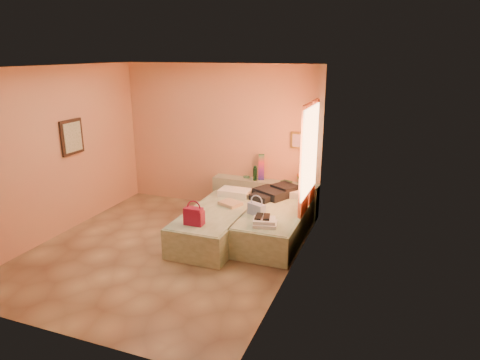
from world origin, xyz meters
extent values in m
plane|color=tan|center=(0.00, 0.00, 0.00)|extent=(4.50, 4.50, 0.00)
cube|color=tan|center=(0.00, 2.25, 1.40)|extent=(4.00, 0.02, 2.80)
cube|color=tan|center=(-2.00, 0.00, 1.40)|extent=(0.02, 4.50, 2.80)
cube|color=tan|center=(2.00, 0.00, 1.40)|extent=(0.02, 4.50, 2.80)
cube|color=white|center=(0.00, 0.00, 2.80)|extent=(4.00, 4.50, 0.02)
cube|color=beige|center=(1.98, 1.25, 1.50)|extent=(0.02, 1.10, 1.40)
cube|color=#E35E36|center=(1.94, 1.10, 1.15)|extent=(0.05, 0.55, 2.20)
cube|color=#E35E36|center=(1.94, 1.70, 1.15)|extent=(0.05, 0.45, 2.20)
cube|color=black|center=(-1.97, 0.40, 1.60)|extent=(0.04, 0.50, 0.60)
cube|color=gold|center=(1.55, 2.22, 1.45)|extent=(0.25, 0.04, 0.30)
cube|color=#95A184|center=(0.98, 2.10, 0.33)|extent=(2.05, 0.30, 0.65)
cube|color=beige|center=(0.60, 0.69, 0.25)|extent=(0.91, 2.00, 0.50)
cube|color=beige|center=(1.50, 1.05, 0.25)|extent=(0.91, 2.00, 0.50)
cylinder|color=#12321D|center=(0.79, 2.06, 0.79)|extent=(0.09, 0.09, 0.27)
cube|color=maroon|center=(0.88, 2.17, 0.89)|extent=(0.13, 0.13, 0.49)
cylinder|color=#457E5A|center=(0.58, 2.17, 0.67)|extent=(0.15, 0.15, 0.03)
cube|color=#2A4F36|center=(1.39, 2.13, 0.67)|extent=(0.21, 0.18, 0.03)
cube|color=white|center=(1.67, 2.14, 0.78)|extent=(0.23, 0.23, 0.25)
cube|color=maroon|center=(0.52, 0.03, 0.64)|extent=(0.29, 0.17, 0.27)
cube|color=tan|center=(0.71, 1.00, 0.53)|extent=(0.43, 0.39, 0.06)
cube|color=black|center=(1.29, 1.66, 0.59)|extent=(0.81, 0.81, 0.19)
cube|color=#4361A1|center=(1.27, 0.73, 0.59)|extent=(0.32, 0.23, 0.19)
cube|color=silver|center=(1.53, 0.36, 0.55)|extent=(0.40, 0.37, 0.10)
cube|color=black|center=(1.47, 0.41, 0.61)|extent=(0.22, 0.28, 0.03)
camera|label=1|loc=(3.28, -5.33, 3.01)|focal=32.00mm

